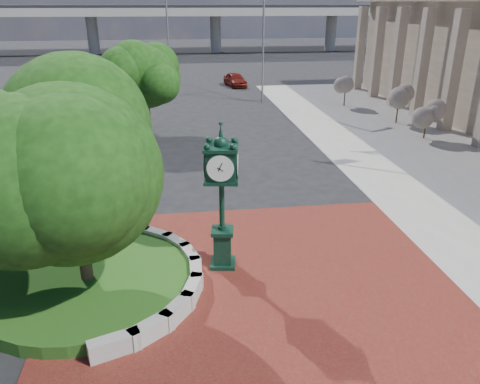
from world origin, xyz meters
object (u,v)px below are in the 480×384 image
object	(u,v)px
parked_car	(235,80)
street_lamp_near	(265,38)
street_lamp_far	(169,22)
post_clock	(222,192)

from	to	relation	value
parked_car	street_lamp_near	distance (m)	9.58
street_lamp_near	parked_car	bearing A→B (deg)	99.89
street_lamp_far	post_clock	bearing A→B (deg)	-87.80
post_clock	street_lamp_near	bearing A→B (deg)	76.60
parked_car	street_lamp_near	world-z (taller)	street_lamp_near
street_lamp_near	post_clock	bearing A→B (deg)	-103.40
parked_car	street_lamp_far	world-z (taller)	street_lamp_far
parked_car	street_lamp_near	size ratio (longest dim) A/B	0.44
post_clock	parked_car	xyz separation A→B (m)	(4.79, 34.48, -1.91)
post_clock	parked_car	world-z (taller)	post_clock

